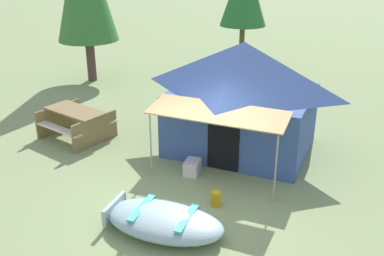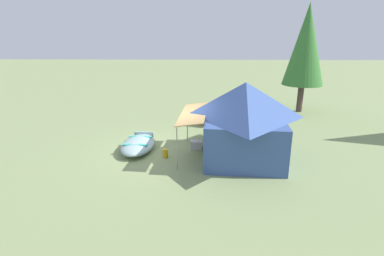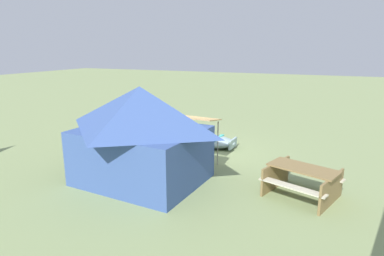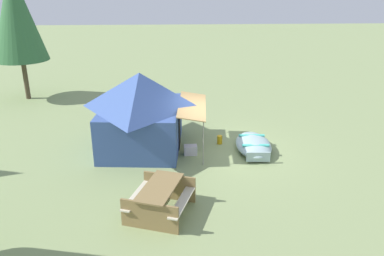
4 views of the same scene
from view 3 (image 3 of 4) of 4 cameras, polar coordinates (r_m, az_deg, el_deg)
name	(u,v)px [view 3 (image 3 of 4)]	position (r m, az deg, el deg)	size (l,w,h in m)	color
ground_plane	(193,155)	(11.93, 0.26, -4.71)	(80.00, 80.00, 0.00)	#83945F
beached_rowboat	(208,140)	(12.92, 2.81, -2.20)	(2.33, 1.33, 0.44)	#94B0B4
canvas_cabin_tent	(141,133)	(9.38, -8.87, -0.89)	(3.86, 4.01, 2.77)	#395595
picnic_table	(302,178)	(9.04, 18.78, -8.36)	(2.10, 1.96, 0.80)	olive
cooler_box	(189,160)	(10.87, -0.46, -5.68)	(0.45, 0.33, 0.33)	silver
fuel_can	(180,148)	(12.20, -2.11, -3.52)	(0.20, 0.20, 0.32)	gold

